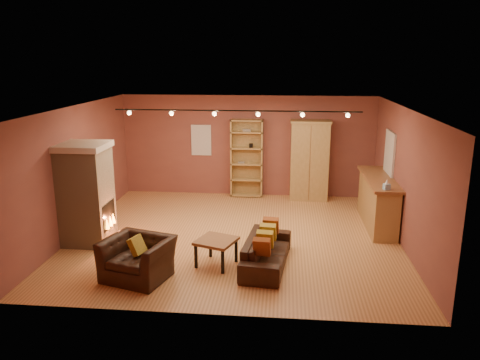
# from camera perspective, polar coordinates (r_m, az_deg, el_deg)

# --- Properties ---
(floor) EXTENTS (7.00, 7.00, 0.00)m
(floor) POSITION_cam_1_polar(r_m,az_deg,el_deg) (10.34, -0.56, -6.84)
(floor) COLOR #B0713E
(floor) RESTS_ON ground
(ceiling) EXTENTS (7.00, 7.00, 0.00)m
(ceiling) POSITION_cam_1_polar(r_m,az_deg,el_deg) (9.66, -0.60, 8.79)
(ceiling) COLOR brown
(ceiling) RESTS_ON back_wall
(back_wall) EXTENTS (7.00, 0.02, 2.80)m
(back_wall) POSITION_cam_1_polar(r_m,az_deg,el_deg) (13.07, 0.92, 4.15)
(back_wall) COLOR brown
(back_wall) RESTS_ON floor
(left_wall) EXTENTS (0.02, 6.50, 2.80)m
(left_wall) POSITION_cam_1_polar(r_m,az_deg,el_deg) (10.84, -19.32, 1.10)
(left_wall) COLOR brown
(left_wall) RESTS_ON floor
(right_wall) EXTENTS (0.02, 6.50, 2.80)m
(right_wall) POSITION_cam_1_polar(r_m,az_deg,el_deg) (10.16, 19.45, 0.21)
(right_wall) COLOR brown
(right_wall) RESTS_ON floor
(fireplace) EXTENTS (1.01, 0.98, 2.12)m
(fireplace) POSITION_cam_1_polar(r_m,az_deg,el_deg) (10.21, -18.19, -1.60)
(fireplace) COLOR tan
(fireplace) RESTS_ON floor
(back_window) EXTENTS (0.56, 0.04, 0.86)m
(back_window) POSITION_cam_1_polar(r_m,az_deg,el_deg) (13.19, -4.74, 4.86)
(back_window) COLOR silver
(back_window) RESTS_ON back_wall
(bookcase) EXTENTS (0.89, 0.34, 2.17)m
(bookcase) POSITION_cam_1_polar(r_m,az_deg,el_deg) (13.02, 0.85, 2.77)
(bookcase) COLOR tan
(bookcase) RESTS_ON floor
(armoire) EXTENTS (1.07, 0.61, 2.18)m
(armoire) POSITION_cam_1_polar(r_m,az_deg,el_deg) (12.84, 8.46, 2.41)
(armoire) COLOR tan
(armoire) RESTS_ON floor
(bar_counter) EXTENTS (0.64, 2.40, 1.15)m
(bar_counter) POSITION_cam_1_polar(r_m,az_deg,el_deg) (11.26, 16.43, -2.49)
(bar_counter) COLOR #A8824D
(bar_counter) RESTS_ON floor
(tissue_box) EXTENTS (0.16, 0.16, 0.23)m
(tissue_box) POSITION_cam_1_polar(r_m,az_deg,el_deg) (10.12, 17.45, -0.62)
(tissue_box) COLOR #84B0D4
(tissue_box) RESTS_ON bar_counter
(right_window) EXTENTS (0.05, 0.90, 1.00)m
(right_window) POSITION_cam_1_polar(r_m,az_deg,el_deg) (11.43, 17.79, 3.19)
(right_window) COLOR silver
(right_window) RESTS_ON right_wall
(loveseat) EXTENTS (0.75, 1.92, 0.77)m
(loveseat) POSITION_cam_1_polar(r_m,az_deg,el_deg) (8.84, 3.25, -8.06)
(loveseat) COLOR black
(loveseat) RESTS_ON floor
(armchair) EXTENTS (1.28, 1.01, 0.98)m
(armchair) POSITION_cam_1_polar(r_m,az_deg,el_deg) (8.51, -12.40, -8.54)
(armchair) COLOR black
(armchair) RESTS_ON floor
(coffee_table) EXTENTS (0.86, 0.86, 0.51)m
(coffee_table) POSITION_cam_1_polar(r_m,az_deg,el_deg) (8.83, -2.91, -7.70)
(coffee_table) COLOR brown
(coffee_table) RESTS_ON floor
(track_rail) EXTENTS (5.20, 0.09, 0.13)m
(track_rail) POSITION_cam_1_polar(r_m,az_deg,el_deg) (9.87, -0.48, 8.25)
(track_rail) COLOR black
(track_rail) RESTS_ON ceiling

